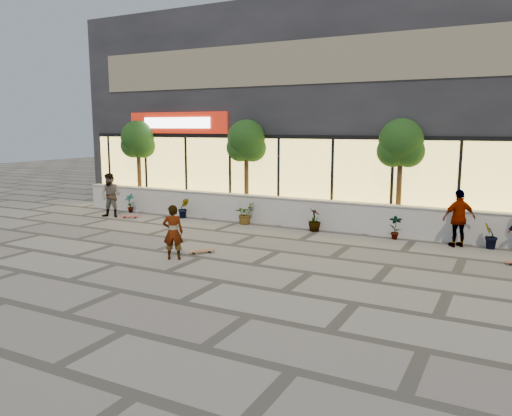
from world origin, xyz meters
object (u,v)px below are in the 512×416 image
at_px(tree_mideast, 401,146).
at_px(skateboard_left, 130,216).
at_px(skateboard_center, 202,251).
at_px(tree_west, 138,141).
at_px(skater_right_near, 459,218).
at_px(tree_midwest, 246,143).
at_px(skater_center, 173,232).
at_px(skater_left, 111,195).

distance_m(tree_mideast, skateboard_left, 10.77).
bearing_deg(skateboard_center, tree_west, 92.80).
bearing_deg(skater_right_near, skateboard_left, -30.58).
bearing_deg(tree_midwest, skateboard_left, -150.97).
distance_m(skater_right_near, skateboard_center, 7.83).
xyz_separation_m(tree_midwest, tree_mideast, (6.00, 0.00, 0.00)).
bearing_deg(tree_west, skateboard_center, -38.70).
bearing_deg(skater_center, skateboard_center, -139.77).
xyz_separation_m(skateboard_center, skateboard_left, (-5.74, 3.43, -0.00)).
height_order(tree_west, skater_left, tree_west).
distance_m(tree_west, skater_center, 9.72).
xyz_separation_m(tree_west, skateboard_center, (7.12, -5.71, -2.91)).
bearing_deg(tree_midwest, skateboard_center, -74.12).
height_order(skater_center, skater_left, skater_left).
distance_m(tree_mideast, skater_right_near, 3.29).
relative_size(tree_west, skateboard_left, 5.37).
bearing_deg(tree_mideast, skater_left, -167.12).
height_order(tree_mideast, skateboard_center, tree_mideast).
distance_m(skater_center, skateboard_center, 1.17).
relative_size(skateboard_center, skateboard_left, 0.96).
distance_m(tree_west, tree_midwest, 5.50).
xyz_separation_m(tree_mideast, skateboard_center, (-4.38, -5.71, -2.91)).
distance_m(tree_midwest, skater_left, 5.86).
relative_size(skater_center, skateboard_center, 2.18).
height_order(tree_midwest, tree_mideast, same).
bearing_deg(skater_left, skater_center, -47.83).
height_order(tree_west, skater_right_near, tree_west).
bearing_deg(tree_midwest, tree_west, 180.00).
xyz_separation_m(skater_right_near, skateboard_left, (-12.22, -0.88, -0.81)).
bearing_deg(skateboard_left, tree_midwest, 2.31).
bearing_deg(skateboard_center, tree_midwest, 57.39).
relative_size(tree_midwest, skater_left, 2.19).
bearing_deg(skateboard_left, skater_left, 168.24).
xyz_separation_m(skater_left, skateboard_left, (0.77, 0.20, -0.82)).
distance_m(tree_midwest, skater_right_near, 8.50).
relative_size(skater_right_near, skateboard_left, 2.42).
xyz_separation_m(tree_midwest, skater_center, (1.29, -6.59, -2.22)).
xyz_separation_m(tree_mideast, skater_left, (-10.88, -2.49, -2.09)).
distance_m(skater_right_near, skateboard_left, 12.28).
bearing_deg(skateboard_left, skater_center, -65.31).
height_order(skater_left, skateboard_center, skater_left).
bearing_deg(skater_right_near, skateboard_center, -1.12).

